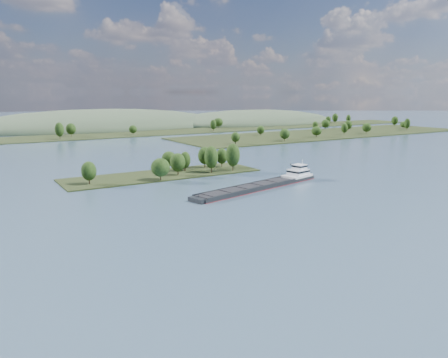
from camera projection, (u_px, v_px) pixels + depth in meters
ground at (225, 200)px, 171.33m from camera, size 1800.00×1800.00×0.00m
tree_island at (178, 166)px, 223.04m from camera, size 100.00×34.08×15.69m
right_bank at (328, 133)px, 439.75m from camera, size 320.00×90.00×14.67m
back_shoreline at (77, 136)px, 409.87m from camera, size 900.00×60.00×16.16m
hill_east at (253, 123)px, 597.10m from camera, size 260.00×140.00×36.00m
hill_west at (102, 128)px, 520.28m from camera, size 320.00×160.00×44.00m
cargo_barge at (266, 184)px, 194.82m from camera, size 73.13×24.70×9.88m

